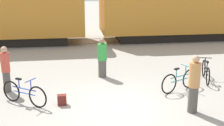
# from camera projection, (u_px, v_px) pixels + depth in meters

# --- Properties ---
(ground_plane) EXTENTS (80.00, 80.00, 0.00)m
(ground_plane) POSITION_uv_depth(u_px,v_px,m) (119.00, 105.00, 9.93)
(ground_plane) COLOR #A8A399
(rail_near) EXTENTS (66.38, 0.07, 0.01)m
(rail_near) POSITION_uv_depth(u_px,v_px,m) (94.00, 44.00, 18.69)
(rail_near) COLOR #4C4238
(rail_near) RESTS_ON ground_plane
(rail_far) EXTENTS (66.38, 0.07, 0.01)m
(rail_far) POSITION_uv_depth(u_px,v_px,m) (92.00, 39.00, 20.06)
(rail_far) COLOR #4C4238
(rail_far) RESTS_ON ground_plane
(bicycle_blue) EXTENTS (1.49, 1.09, 0.88)m
(bicycle_blue) POSITION_uv_depth(u_px,v_px,m) (24.00, 93.00, 9.89)
(bicycle_blue) COLOR black
(bicycle_blue) RESTS_ON ground_plane
(bicycle_teal) EXTENTS (1.60, 0.86, 0.90)m
(bicycle_teal) POSITION_uv_depth(u_px,v_px,m) (180.00, 81.00, 11.06)
(bicycle_teal) COLOR black
(bicycle_teal) RESTS_ON ground_plane
(bicycle_black) EXTENTS (0.57, 1.72, 0.86)m
(bicycle_black) POSITION_uv_depth(u_px,v_px,m) (206.00, 72.00, 12.12)
(bicycle_black) COLOR black
(bicycle_black) RESTS_ON ground_plane
(person_in_green) EXTENTS (0.38, 0.38, 1.59)m
(person_in_green) POSITION_uv_depth(u_px,v_px,m) (102.00, 58.00, 12.47)
(person_in_green) COLOR #514C47
(person_in_green) RESTS_ON ground_plane
(person_in_tan) EXTENTS (0.34, 0.34, 1.78)m
(person_in_tan) POSITION_uv_depth(u_px,v_px,m) (194.00, 84.00, 9.20)
(person_in_tan) COLOR #514C47
(person_in_tan) RESTS_ON ground_plane
(person_in_red) EXTENTS (0.30, 0.30, 1.65)m
(person_in_red) POSITION_uv_depth(u_px,v_px,m) (6.00, 69.00, 10.86)
(person_in_red) COLOR #514C47
(person_in_red) RESTS_ON ground_plane
(backpack) EXTENTS (0.28, 0.20, 0.34)m
(backpack) POSITION_uv_depth(u_px,v_px,m) (62.00, 100.00, 9.90)
(backpack) COLOR maroon
(backpack) RESTS_ON ground_plane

